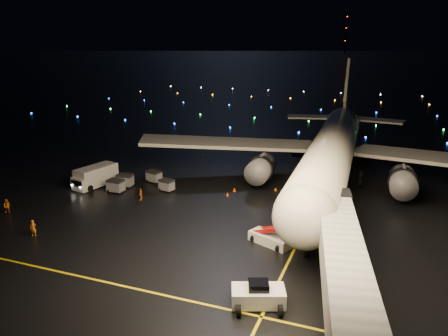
{
  "coord_description": "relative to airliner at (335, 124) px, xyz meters",
  "views": [
    {
      "loc": [
        19.76,
        -38.63,
        20.74
      ],
      "look_at": [
        0.5,
        12.0,
        5.0
      ],
      "focal_mm": 35.0,
      "sensor_mm": 36.0,
      "label": 1
    }
  ],
  "objects": [
    {
      "name": "ground",
      "position": [
        -12.37,
        272.03,
        -8.75
      ],
      "size": [
        2000.0,
        2000.0,
        0.0
      ],
      "primitive_type": "plane",
      "color": "black",
      "rests_on": "ground"
    },
    {
      "name": "safety_cone_0",
      "position": [
        -12.58,
        -12.74,
        -8.5
      ],
      "size": [
        0.56,
        0.56,
        0.49
      ],
      "primitive_type": "cone",
      "rotation": [
        0.0,
        0.0,
        -0.39
      ],
      "color": "#F85A00",
      "rests_on": "ground"
    },
    {
      "name": "airliner",
      "position": [
        0.0,
        0.0,
        0.0
      ],
      "size": [
        64.05,
        61.09,
        17.49
      ],
      "primitive_type": null,
      "rotation": [
        0.0,
        0.0,
        0.04
      ],
      "color": "silver",
      "rests_on": "ground"
    },
    {
      "name": "safety_cone_1",
      "position": [
        -6.83,
        -8.2,
        -8.49
      ],
      "size": [
        0.6,
        0.6,
        0.51
      ],
      "primitive_type": "cone",
      "rotation": [
        0.0,
        0.0,
        -0.43
      ],
      "color": "#F85A00",
      "rests_on": "ground"
    },
    {
      "name": "safety_cone_2",
      "position": [
        -12.33,
        -10.57,
        -8.49
      ],
      "size": [
        0.52,
        0.52,
        0.51
      ],
      "primitive_type": "cone",
      "rotation": [
        0.0,
        0.0,
        -0.17
      ],
      "color": "#F85A00",
      "rests_on": "ground"
    },
    {
      "name": "baggage_cart_2",
      "position": [
        -25.27,
        -10.9,
        -7.84
      ],
      "size": [
        2.44,
        1.99,
        1.81
      ],
      "primitive_type": "cube",
      "rotation": [
        0.0,
        0.0,
        -0.26
      ],
      "color": "gray",
      "rests_on": "ground"
    },
    {
      "name": "pushback_tug",
      "position": [
        -1.11,
        -36.41,
        -7.72
      ],
      "size": [
        4.85,
        3.66,
        2.06
      ],
      "primitive_type": "cube",
      "rotation": [
        0.0,
        0.0,
        0.36
      ],
      "color": "silver",
      "rests_on": "ground"
    },
    {
      "name": "baggage_cart_1",
      "position": [
        -28.05,
        -16.93,
        -7.81
      ],
      "size": [
        2.24,
        1.58,
        1.88
      ],
      "primitive_type": "cube",
      "rotation": [
        0.0,
        0.0,
        -0.02
      ],
      "color": "gray",
      "rests_on": "ground"
    },
    {
      "name": "taxiway_lights",
      "position": [
        -12.37,
        78.03,
        -8.57
      ],
      "size": [
        164.0,
        92.0,
        0.36
      ],
      "primitive_type": null,
      "color": "black",
      "rests_on": "ground"
    },
    {
      "name": "baggage_cart_0",
      "position": [
        -21.53,
        -13.84,
        -7.9
      ],
      "size": [
        2.26,
        1.82,
        1.69
      ],
      "primitive_type": "cube",
      "rotation": [
        0.0,
        0.0,
        -0.24
      ],
      "color": "gray",
      "rests_on": "ground"
    },
    {
      "name": "lane_cross",
      "position": [
        -17.37,
        -37.97,
        -8.74
      ],
      "size": [
        60.0,
        0.25,
        0.02
      ],
      "primitive_type": "cube",
      "color": "#DDC20A",
      "rests_on": "ground"
    },
    {
      "name": "crew_b",
      "position": [
        -36.2,
        -28.5,
        -7.83
      ],
      "size": [
        1.08,
        0.96,
        1.83
      ],
      "primitive_type": "imported",
      "rotation": [
        0.0,
        0.0,
        0.36
      ],
      "color": "orange",
      "rests_on": "ground"
    },
    {
      "name": "baggage_cart_3",
      "position": [
        -28.2,
        -14.32,
        -7.81
      ],
      "size": [
        2.38,
        1.8,
        1.88
      ],
      "primitive_type": "cube",
      "rotation": [
        0.0,
        0.0,
        0.12
      ],
      "color": "gray",
      "rests_on": "ground"
    },
    {
      "name": "belt_loader",
      "position": [
        -3.06,
        -25.21,
        -7.06
      ],
      "size": [
        7.13,
        4.49,
        3.37
      ],
      "primitive_type": null,
      "rotation": [
        0.0,
        0.0,
        -0.41
      ],
      "color": "silver",
      "rests_on": "ground"
    },
    {
      "name": "radio_mast",
      "position": [
        -72.37,
        712.03,
        23.25
      ],
      "size": [
        1.8,
        1.8,
        64.0
      ],
      "primitive_type": "cylinder",
      "color": "black",
      "rests_on": "ground"
    },
    {
      "name": "crew_a",
      "position": [
        -28.09,
        -32.63,
        -7.81
      ],
      "size": [
        0.8,
        0.67,
        1.88
      ],
      "primitive_type": "imported",
      "rotation": [
        0.0,
        0.0,
        0.39
      ],
      "color": "orange",
      "rests_on": "ground"
    },
    {
      "name": "lane_centre",
      "position": [
        -0.37,
        -12.97,
        -8.74
      ],
      "size": [
        0.25,
        80.0,
        0.02
      ],
      "primitive_type": "cube",
      "color": "#DDC20A",
      "rests_on": "ground"
    },
    {
      "name": "crew_c",
      "position": [
        -23.06,
        -18.38,
        -7.94
      ],
      "size": [
        0.59,
        1.0,
        1.6
      ],
      "primitive_type": "imported",
      "rotation": [
        0.0,
        0.0,
        -1.35
      ],
      "color": "orange",
      "rests_on": "ground"
    },
    {
      "name": "safety_cone_3",
      "position": [
        -24.49,
        5.69,
        -8.51
      ],
      "size": [
        0.51,
        0.51,
        0.48
      ],
      "primitive_type": "cone",
      "rotation": [
        0.0,
        0.0,
        -0.22
      ],
      "color": "#F85A00",
      "rests_on": "ground"
    },
    {
      "name": "service_truck",
      "position": [
        -32.38,
        -15.5,
        -7.23
      ],
      "size": [
        4.21,
        8.59,
        3.03
      ],
      "primitive_type": "cube",
      "rotation": [
        0.0,
        0.0,
        -0.2
      ],
      "color": "silver",
      "rests_on": "ground"
    }
  ]
}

